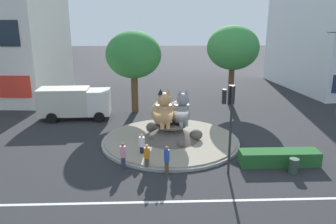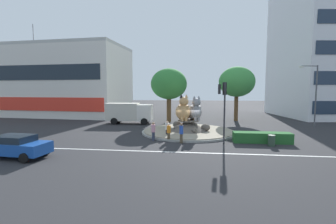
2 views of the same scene
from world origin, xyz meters
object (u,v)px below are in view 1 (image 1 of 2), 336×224
(pedestrian_white_shirt, at_px, (142,145))
(pedestrian_blue_shirt, at_px, (167,159))
(cat_statue_calico, at_px, (163,112))
(pedestrian_orange_shirt, at_px, (147,156))
(litter_bin, at_px, (294,166))
(second_tree_near_tower, at_px, (233,48))
(cat_statue_grey, at_px, (180,111))
(traffic_light_mast, at_px, (230,110))
(delivery_box_truck, at_px, (74,102))
(broadleaf_tree_behind_island, at_px, (134,55))
(pedestrian_pink_shirt, at_px, (123,155))

(pedestrian_white_shirt, distance_m, pedestrian_blue_shirt, 2.93)
(cat_statue_calico, bearing_deg, pedestrian_orange_shirt, -26.56)
(pedestrian_orange_shirt, relative_size, litter_bin, 1.79)
(second_tree_near_tower, relative_size, pedestrian_orange_shirt, 4.96)
(cat_statue_grey, height_order, traffic_light_mast, traffic_light_mast)
(pedestrian_orange_shirt, bearing_deg, cat_statue_calico, 144.20)
(second_tree_near_tower, relative_size, delivery_box_truck, 1.29)
(broadleaf_tree_behind_island, height_order, delivery_box_truck, broadleaf_tree_behind_island)
(pedestrian_white_shirt, xyz_separation_m, delivery_box_truck, (-6.25, 8.56, 0.74))
(cat_statue_calico, xyz_separation_m, broadleaf_tree_behind_island, (-2.46, 8.37, 2.99))
(cat_statue_calico, height_order, delivery_box_truck, cat_statue_calico)
(cat_statue_calico, bearing_deg, traffic_light_mast, 24.63)
(broadleaf_tree_behind_island, height_order, litter_bin, broadleaf_tree_behind_island)
(litter_bin, bearing_deg, traffic_light_mast, 177.52)
(pedestrian_blue_shirt, relative_size, pedestrian_pink_shirt, 1.03)
(cat_statue_calico, height_order, pedestrian_white_shirt, cat_statue_calico)
(broadleaf_tree_behind_island, bearing_deg, pedestrian_white_shirt, -84.36)
(broadleaf_tree_behind_island, xyz_separation_m, second_tree_near_tower, (9.76, 2.61, 0.36))
(traffic_light_mast, relative_size, second_tree_near_tower, 0.65)
(cat_statue_grey, height_order, second_tree_near_tower, second_tree_near_tower)
(pedestrian_orange_shirt, distance_m, litter_bin, 8.62)
(traffic_light_mast, bearing_deg, pedestrian_white_shirt, 63.50)
(pedestrian_white_shirt, xyz_separation_m, pedestrian_pink_shirt, (-1.06, -1.75, 0.06))
(litter_bin, bearing_deg, pedestrian_blue_shirt, 178.56)
(second_tree_near_tower, bearing_deg, cat_statue_calico, -123.61)
(cat_statue_calico, xyz_separation_m, litter_bin, (7.53, -4.97, -1.95))
(delivery_box_truck, bearing_deg, litter_bin, -38.38)
(pedestrian_pink_shirt, bearing_deg, pedestrian_blue_shirt, -37.64)
(cat_statue_grey, bearing_deg, litter_bin, 28.09)
(pedestrian_blue_shirt, xyz_separation_m, delivery_box_truck, (-7.77, 11.06, 0.63))
(broadleaf_tree_behind_island, xyz_separation_m, pedestrian_orange_shirt, (1.41, -12.52, -4.54))
(traffic_light_mast, xyz_separation_m, pedestrian_pink_shirt, (-6.09, 0.77, -2.93))
(broadleaf_tree_behind_island, bearing_deg, cat_statue_calico, -73.62)
(second_tree_near_tower, bearing_deg, pedestrian_pink_shirt, -123.04)
(traffic_light_mast, xyz_separation_m, pedestrian_blue_shirt, (-3.51, 0.02, -2.88))
(pedestrian_white_shirt, bearing_deg, cat_statue_grey, -55.88)
(pedestrian_blue_shirt, distance_m, pedestrian_pink_shirt, 2.69)
(cat_statue_grey, relative_size, traffic_light_mast, 0.57)
(cat_statue_grey, xyz_separation_m, traffic_light_mast, (2.40, -5.16, 1.47))
(cat_statue_grey, bearing_deg, broadleaf_tree_behind_island, -177.01)
(broadleaf_tree_behind_island, bearing_deg, pedestrian_orange_shirt, -83.56)
(broadleaf_tree_behind_island, xyz_separation_m, pedestrian_white_shirt, (1.05, -10.65, -4.57))
(second_tree_near_tower, bearing_deg, pedestrian_orange_shirt, -118.88)
(traffic_light_mast, distance_m, broadleaf_tree_behind_island, 14.59)
(litter_bin, bearing_deg, pedestrian_white_shirt, 163.28)
(pedestrian_orange_shirt, bearing_deg, pedestrian_white_shirt, 169.32)
(traffic_light_mast, height_order, second_tree_near_tower, second_tree_near_tower)
(cat_statue_calico, distance_m, delivery_box_truck, 9.93)
(cat_statue_calico, distance_m, litter_bin, 9.23)
(traffic_light_mast, bearing_deg, cat_statue_grey, 25.01)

